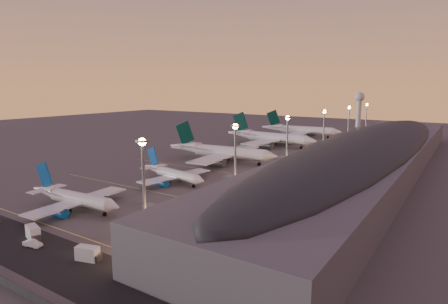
# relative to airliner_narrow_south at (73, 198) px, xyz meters

# --- Properties ---
(ground) EXTENTS (700.00, 700.00, 0.00)m
(ground) POSITION_rel_airliner_narrow_south_xyz_m (2.37, 32.57, -3.52)
(ground) COLOR #454240
(airliner_narrow_south) EXTENTS (38.17, 34.16, 13.63)m
(airliner_narrow_south) POSITION_rel_airliner_narrow_south_xyz_m (0.00, 0.00, 0.00)
(airliner_narrow_south) COLOR silver
(airliner_narrow_south) RESTS_ON ground
(airliner_narrow_north) EXTENTS (36.19, 32.70, 12.95)m
(airliner_narrow_north) POSITION_rel_airliner_narrow_south_xyz_m (3.17, 42.16, -0.18)
(airliner_narrow_north) COLOR silver
(airliner_narrow_north) RESTS_ON ground
(airliner_wide_near) EXTENTS (61.64, 56.32, 19.72)m
(airliner_wide_near) POSITION_rel_airliner_narrow_south_xyz_m (-3.87, 86.74, 1.55)
(airliner_wide_near) COLOR silver
(airliner_wide_near) RESTS_ON ground
(airliner_wide_mid) EXTENTS (65.01, 59.34, 20.80)m
(airliner_wide_mid) POSITION_rel_airliner_narrow_south_xyz_m (-6.89, 147.40, 1.83)
(airliner_wide_mid) COLOR silver
(airliner_wide_mid) RESTS_ON ground
(airliner_wide_far) EXTENTS (61.65, 56.36, 19.72)m
(airliner_wide_far) POSITION_rel_airliner_narrow_south_xyz_m (-7.47, 199.61, 1.55)
(airliner_wide_far) COLOR silver
(airliner_wide_far) RESTS_ON ground
(terminal_building) EXTENTS (56.35, 255.00, 17.46)m
(terminal_building) POSITION_rel_airliner_narrow_south_xyz_m (64.21, 105.04, 5.26)
(terminal_building) COLOR #525257
(terminal_building) RESTS_ON ground
(light_masts) EXTENTS (2.20, 217.20, 25.90)m
(light_masts) POSITION_rel_airliner_narrow_south_xyz_m (38.37, 97.57, 14.03)
(light_masts) COLOR gray
(light_masts) RESTS_ON ground
(radar_tower) EXTENTS (9.00, 9.00, 32.50)m
(radar_tower) POSITION_rel_airliner_narrow_south_xyz_m (12.37, 292.57, 18.35)
(radar_tower) COLOR silver
(radar_tower) RESTS_ON ground
(lane_markings) EXTENTS (90.00, 180.36, 0.00)m
(lane_markings) POSITION_rel_airliner_narrow_south_xyz_m (2.37, 72.57, -3.52)
(lane_markings) COLOR #D8C659
(lane_markings) RESTS_ON ground
(baggage_tug_a) EXTENTS (3.42, 1.56, 1.01)m
(baggage_tug_a) POSITION_rel_airliner_narrow_south_xyz_m (28.17, -2.45, -3.06)
(baggage_tug_a) COLOR #D19E0C
(baggage_tug_a) RESTS_ON ground
(baggage_tug_b) EXTENTS (3.65, 2.53, 1.02)m
(baggage_tug_b) POSITION_rel_airliner_narrow_south_xyz_m (29.40, 9.63, -3.06)
(baggage_tug_b) COLOR #D19E0C
(baggage_tug_b) RESTS_ON ground
(catering_truck_a) EXTENTS (6.25, 3.75, 3.30)m
(catering_truck_a) POSITION_rel_airliner_narrow_south_xyz_m (12.22, -19.89, -1.98)
(catering_truck_a) COLOR silver
(catering_truck_a) RESTS_ON ground
(catering_truck_b) EXTENTS (5.97, 3.61, 3.14)m
(catering_truck_b) POSITION_rel_airliner_narrow_south_xyz_m (33.35, -19.64, -2.05)
(catering_truck_b) COLOR silver
(catering_truck_b) RESTS_ON ground
(service_van_e) EXTENTS (5.12, 2.74, 1.60)m
(service_van_e) POSITION_rel_airliner_narrow_south_xyz_m (16.32, -22.48, -2.72)
(service_van_e) COLOR silver
(service_van_e) RESTS_ON ground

